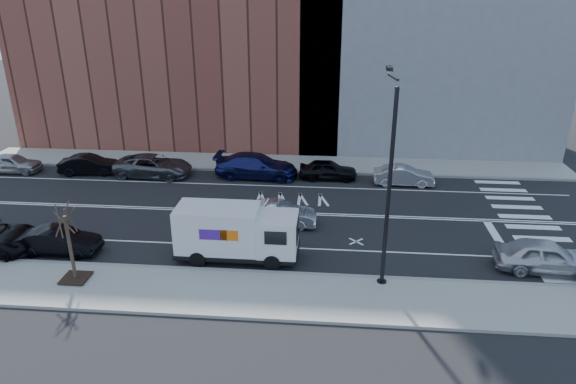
% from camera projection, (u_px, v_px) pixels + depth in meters
% --- Properties ---
extents(ground, '(120.00, 120.00, 0.00)m').
position_uv_depth(ground, '(254.00, 212.00, 30.81)').
color(ground, black).
rests_on(ground, ground).
extents(sidewalk_near, '(44.00, 3.60, 0.15)m').
position_uv_depth(sidewalk_near, '(224.00, 293.00, 22.67)').
color(sidewalk_near, gray).
rests_on(sidewalk_near, ground).
extents(sidewalk_far, '(44.00, 3.60, 0.15)m').
position_uv_depth(sidewalk_far, '(271.00, 163.00, 38.89)').
color(sidewalk_far, gray).
rests_on(sidewalk_far, ground).
extents(curb_near, '(44.00, 0.25, 0.17)m').
position_uv_depth(curb_near, '(232.00, 271.00, 24.33)').
color(curb_near, gray).
rests_on(curb_near, ground).
extents(curb_far, '(44.00, 0.25, 0.17)m').
position_uv_depth(curb_far, '(268.00, 171.00, 37.23)').
color(curb_far, gray).
rests_on(curb_far, ground).
extents(crosswalk, '(3.00, 14.00, 0.01)m').
position_uv_depth(crosswalk, '(529.00, 222.00, 29.52)').
color(crosswalk, white).
rests_on(crosswalk, ground).
extents(road_markings, '(40.00, 8.60, 0.01)m').
position_uv_depth(road_markings, '(254.00, 212.00, 30.81)').
color(road_markings, white).
rests_on(road_markings, ground).
extents(bldg_brick, '(26.00, 10.00, 22.00)m').
position_uv_depth(bldg_brick, '(181.00, 6.00, 41.64)').
color(bldg_brick, brown).
rests_on(bldg_brick, ground).
extents(streetlight, '(0.44, 4.02, 9.34)m').
position_uv_depth(streetlight, '(389.00, 177.00, 21.94)').
color(streetlight, black).
rests_on(streetlight, ground).
extents(street_tree, '(1.20, 1.20, 3.75)m').
position_uv_depth(street_tree, '(71.00, 254.00, 23.08)').
color(street_tree, black).
rests_on(street_tree, ground).
extents(fedex_van, '(6.06, 2.19, 2.76)m').
position_uv_depth(fedex_van, '(236.00, 232.00, 25.10)').
color(fedex_van, black).
rests_on(fedex_van, ground).
extents(far_parked_a, '(4.12, 1.76, 1.39)m').
position_uv_depth(far_parked_a, '(12.00, 163.00, 36.98)').
color(far_parked_a, '#98989C').
rests_on(far_parked_a, ground).
extents(far_parked_b, '(4.30, 1.94, 1.37)m').
position_uv_depth(far_parked_b, '(89.00, 165.00, 36.69)').
color(far_parked_b, black).
rests_on(far_parked_b, ground).
extents(far_parked_c, '(5.55, 2.78, 1.51)m').
position_uv_depth(far_parked_c, '(153.00, 166.00, 36.27)').
color(far_parked_c, '#52545A').
rests_on(far_parked_c, ground).
extents(far_parked_d, '(5.88, 2.62, 1.67)m').
position_uv_depth(far_parked_d, '(256.00, 166.00, 36.00)').
color(far_parked_d, navy).
rests_on(far_parked_d, ground).
extents(far_parked_e, '(4.01, 1.65, 1.36)m').
position_uv_depth(far_parked_e, '(328.00, 170.00, 35.70)').
color(far_parked_e, black).
rests_on(far_parked_e, ground).
extents(far_parked_f, '(4.03, 1.44, 1.32)m').
position_uv_depth(far_parked_f, '(404.00, 175.00, 34.70)').
color(far_parked_f, silver).
rests_on(far_parked_f, ground).
extents(driving_sedan, '(4.23, 1.53, 1.39)m').
position_uv_depth(driving_sedan, '(279.00, 214.00, 28.86)').
color(driving_sedan, silver).
rests_on(driving_sedan, ground).
extents(near_parked_rear_a, '(4.11, 1.44, 1.35)m').
position_uv_depth(near_parked_rear_a, '(59.00, 241.00, 25.90)').
color(near_parked_rear_a, black).
rests_on(near_parked_rear_a, ground).
extents(near_parked_front, '(4.79, 2.27, 1.58)m').
position_uv_depth(near_parked_front, '(546.00, 256.00, 24.23)').
color(near_parked_front, silver).
rests_on(near_parked_front, ground).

